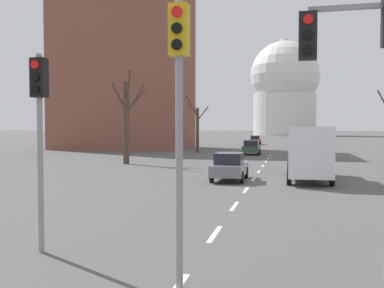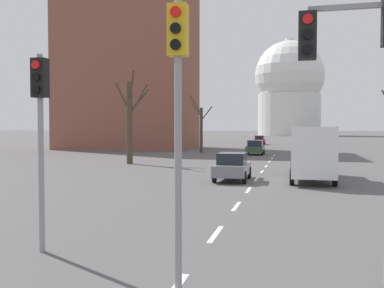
% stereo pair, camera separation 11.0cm
% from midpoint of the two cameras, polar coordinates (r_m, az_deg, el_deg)
% --- Properties ---
extents(lane_stripe_1, '(0.16, 2.00, 0.01)m').
position_cam_midpoint_polar(lane_stripe_1, '(12.70, 2.82, -11.87)').
color(lane_stripe_1, silver).
rests_on(lane_stripe_1, ground_plane).
extents(lane_stripe_2, '(0.16, 2.00, 0.01)m').
position_cam_midpoint_polar(lane_stripe_2, '(17.05, 5.49, -8.24)').
color(lane_stripe_2, silver).
rests_on(lane_stripe_2, ground_plane).
extents(lane_stripe_3, '(0.16, 2.00, 0.01)m').
position_cam_midpoint_polar(lane_stripe_3, '(21.46, 7.05, -6.08)').
color(lane_stripe_3, silver).
rests_on(lane_stripe_3, ground_plane).
extents(lane_stripe_4, '(0.16, 2.00, 0.01)m').
position_cam_midpoint_polar(lane_stripe_4, '(25.90, 8.07, -4.66)').
color(lane_stripe_4, silver).
rests_on(lane_stripe_4, ground_plane).
extents(lane_stripe_5, '(0.16, 2.00, 0.01)m').
position_cam_midpoint_polar(lane_stripe_5, '(30.36, 8.79, -3.65)').
color(lane_stripe_5, silver).
rests_on(lane_stripe_5, ground_plane).
extents(lane_stripe_6, '(0.16, 2.00, 0.01)m').
position_cam_midpoint_polar(lane_stripe_6, '(34.83, 9.32, -2.91)').
color(lane_stripe_6, silver).
rests_on(lane_stripe_6, ground_plane).
extents(lane_stripe_7, '(0.16, 2.00, 0.01)m').
position_cam_midpoint_polar(lane_stripe_7, '(39.31, 9.73, -2.33)').
color(lane_stripe_7, silver).
rests_on(lane_stripe_7, ground_plane).
extents(lane_stripe_8, '(0.16, 2.00, 0.01)m').
position_cam_midpoint_polar(lane_stripe_8, '(43.79, 10.06, -1.87)').
color(lane_stripe_8, silver).
rests_on(lane_stripe_8, ground_plane).
extents(lane_stripe_9, '(0.16, 2.00, 0.01)m').
position_cam_midpoint_polar(lane_stripe_9, '(48.28, 10.32, -1.49)').
color(lane_stripe_9, silver).
rests_on(lane_stripe_9, ground_plane).
extents(traffic_signal_near_right, '(1.94, 0.34, 5.73)m').
position_cam_midpoint_polar(traffic_signal_near_right, '(9.24, 21.46, 9.83)').
color(traffic_signal_near_right, gray).
rests_on(traffic_signal_near_right, ground_plane).
extents(traffic_signal_centre_tall, '(0.36, 0.34, 5.49)m').
position_cam_midpoint_polar(traffic_signal_centre_tall, '(8.09, -2.13, 7.29)').
color(traffic_signal_centre_tall, gray).
rests_on(traffic_signal_centre_tall, ground_plane).
extents(traffic_signal_near_left, '(0.36, 0.34, 4.89)m').
position_cam_midpoint_polar(traffic_signal_near_left, '(11.16, -19.93, 3.73)').
color(traffic_signal_near_left, gray).
rests_on(traffic_signal_near_left, ground_plane).
extents(sedan_near_left, '(1.85, 4.17, 1.64)m').
position_cam_midpoint_polar(sedan_near_left, '(78.39, 8.41, 0.54)').
color(sedan_near_left, maroon).
rests_on(sedan_near_left, ground_plane).
extents(sedan_near_right, '(1.94, 3.90, 1.66)m').
position_cam_midpoint_polar(sedan_near_right, '(48.97, 7.87, -0.46)').
color(sedan_near_right, '#2D4C33').
rests_on(sedan_near_right, ground_plane).
extents(sedan_mid_centre, '(1.87, 4.11, 1.63)m').
position_cam_midpoint_polar(sedan_mid_centre, '(25.08, 4.92, -2.98)').
color(sedan_mid_centre, slate).
rests_on(sedan_mid_centre, ground_plane).
extents(delivery_truck, '(2.44, 7.20, 3.14)m').
position_cam_midpoint_polar(delivery_truck, '(25.81, 15.18, -0.96)').
color(delivery_truck, '#333842').
rests_on(delivery_truck, ground_plane).
extents(bare_tree_left_near, '(3.00, 1.19, 7.12)m').
position_cam_midpoint_polar(bare_tree_left_near, '(52.55, 0.64, 2.25)').
color(bare_tree_left_near, '#473828').
rests_on(bare_tree_left_near, ground_plane).
extents(bare_tree_left_far, '(3.02, 2.64, 7.84)m').
position_cam_midpoint_polar(bare_tree_left_far, '(36.59, -8.80, 3.40)').
color(bare_tree_left_far, '#473828').
rests_on(bare_tree_left_far, ground_plane).
extents(capitol_dome, '(26.51, 26.51, 37.44)m').
position_cam_midpoint_polar(capitol_dome, '(170.71, 12.23, 7.25)').
color(capitol_dome, silver).
rests_on(capitol_dome, ground_plane).
extents(apartment_block_left, '(18.00, 14.00, 25.07)m').
position_cam_midpoint_polar(apartment_block_left, '(64.61, -8.90, 10.59)').
color(apartment_block_left, brown).
rests_on(apartment_block_left, ground_plane).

